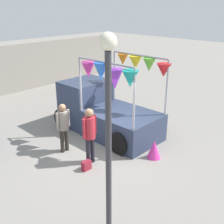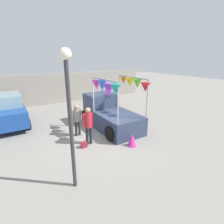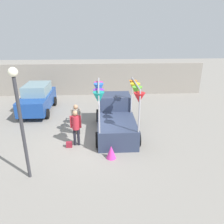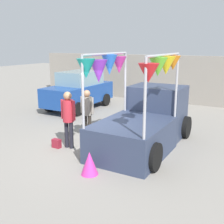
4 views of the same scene
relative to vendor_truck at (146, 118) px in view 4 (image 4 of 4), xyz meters
The scene contains 8 objects.
ground_plane 1.90m from the vendor_truck, 135.75° to the right, with size 60.00×60.00×0.00m, color gray.
vendor_truck is the anchor object (origin of this frame).
parked_car 5.97m from the vendor_truck, 146.73° to the left, with size 1.88×4.00×1.88m.
person_customer 2.45m from the vendor_truck, 143.92° to the right, with size 0.53×0.34×1.80m.
person_vendor 2.09m from the vendor_truck, behind, with size 0.53×0.34×1.68m.
handbag 2.95m from the vendor_truck, 144.82° to the right, with size 0.28×0.16×0.28m, color maroon.
brick_boundary_wall 7.30m from the vendor_truck, 99.46° to the left, with size 18.00×0.36×2.60m, color gray.
folded_kite_bundle_magenta 2.77m from the vendor_truck, 97.76° to the right, with size 0.44×0.44×0.60m, color #D83399.
Camera 4 is at (4.53, -6.92, 3.21)m, focal length 45.00 mm.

